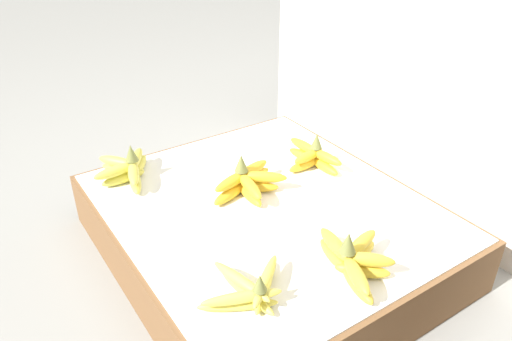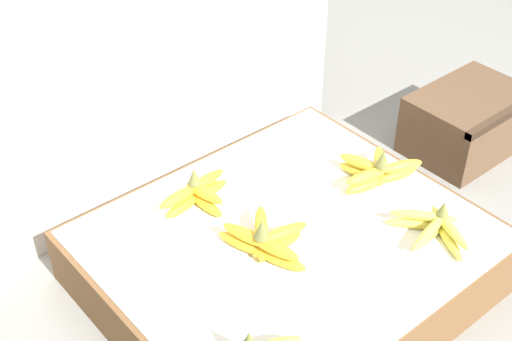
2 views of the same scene
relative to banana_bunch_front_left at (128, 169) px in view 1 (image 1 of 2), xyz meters
name	(u,v)px [view 1 (image 1 of 2)]	position (x,y,z in m)	size (l,w,h in m)	color
ground_plane	(266,252)	(0.33, 0.26, -0.20)	(10.00, 10.00, 0.00)	gray
display_platform	(266,229)	(0.33, 0.26, -0.12)	(0.91, 0.80, 0.16)	brown
back_vendor_table	(455,78)	(0.32, 1.01, 0.17)	(1.24, 0.51, 0.74)	beige
banana_bunch_front_left	(128,169)	(0.00, 0.00, 0.00)	(0.22, 0.20, 0.11)	gold
banana_bunch_front_right	(250,290)	(0.60, 0.03, -0.01)	(0.18, 0.22, 0.09)	#DBCC4C
banana_bunch_middle_midleft	(247,182)	(0.25, 0.25, 0.00)	(0.18, 0.24, 0.11)	gold
banana_bunch_middle_right	(354,259)	(0.66, 0.27, 0.00)	(0.23, 0.18, 0.11)	gold
banana_bunch_back_midleft	(312,156)	(0.24, 0.50, 0.00)	(0.22, 0.13, 0.11)	gold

